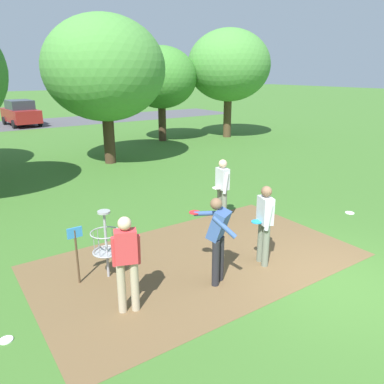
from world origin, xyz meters
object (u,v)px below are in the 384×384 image
(frisbee_far_left, at_px, (350,213))
(parked_car_center_left, at_px, (21,113))
(tree_far_left, at_px, (104,69))
(tree_mid_left, at_px, (161,78))
(frisbee_mid_grass, at_px, (6,340))
(player_throwing, at_px, (218,235))
(disc_golf_basket, at_px, (103,242))
(player_waiting_left, at_px, (264,221))
(tree_mid_right, at_px, (229,66))
(player_foreground_watching, at_px, (127,259))
(player_waiting_right, at_px, (222,187))

(frisbee_far_left, relative_size, parked_car_center_left, 0.06)
(tree_far_left, distance_m, parked_car_center_left, 15.25)
(frisbee_far_left, relative_size, tree_mid_left, 0.05)
(frisbee_mid_grass, xyz_separation_m, frisbee_far_left, (9.10, 0.28, 0.00))
(player_throwing, xyz_separation_m, tree_mid_left, (6.99, 14.07, 2.52))
(tree_mid_left, distance_m, tree_far_left, 5.93)
(frisbee_mid_grass, height_order, parked_car_center_left, parked_car_center_left)
(disc_golf_basket, xyz_separation_m, tree_mid_left, (8.69, 12.68, 2.75))
(disc_golf_basket, distance_m, player_waiting_left, 3.25)
(tree_mid_left, height_order, tree_mid_right, tree_mid_right)
(disc_golf_basket, distance_m, player_throwing, 2.21)
(player_throwing, relative_size, tree_far_left, 0.28)
(player_waiting_left, xyz_separation_m, tree_mid_left, (5.74, 14.02, 2.54))
(tree_mid_left, relative_size, parked_car_center_left, 1.21)
(player_waiting_left, bearing_deg, frisbee_mid_grass, 174.93)
(frisbee_mid_grass, distance_m, tree_mid_left, 17.61)
(disc_golf_basket, height_order, tree_mid_right, tree_mid_right)
(parked_car_center_left, bearing_deg, disc_golf_basket, -97.77)
(frisbee_mid_grass, bearing_deg, tree_mid_right, 40.54)
(disc_golf_basket, height_order, player_foreground_watching, player_foreground_watching)
(frisbee_mid_grass, bearing_deg, player_throwing, -7.56)
(player_waiting_right, bearing_deg, player_foreground_watching, -149.34)
(player_waiting_right, relative_size, tree_mid_right, 0.27)
(player_waiting_left, height_order, frisbee_far_left, player_waiting_left)
(player_waiting_left, xyz_separation_m, tree_far_left, (1.01, 10.47, 2.99))
(player_throwing, xyz_separation_m, tree_mid_right, (10.91, 12.95, 3.18))
(frisbee_mid_grass, relative_size, tree_mid_left, 0.04)
(player_foreground_watching, relative_size, player_waiting_left, 1.00)
(disc_golf_basket, bearing_deg, player_waiting_left, -24.32)
(player_waiting_right, bearing_deg, frisbee_mid_grass, -161.53)
(player_throwing, bearing_deg, frisbee_far_left, 8.05)
(player_throwing, height_order, player_waiting_left, same)
(disc_golf_basket, distance_m, tree_far_left, 10.46)
(player_waiting_right, height_order, tree_mid_left, tree_mid_left)
(player_throwing, distance_m, frisbee_mid_grass, 3.82)
(disc_golf_basket, height_order, parked_car_center_left, parked_car_center_left)
(frisbee_far_left, height_order, tree_mid_left, tree_mid_left)
(player_throwing, bearing_deg, player_foreground_watching, 175.91)
(frisbee_far_left, height_order, tree_mid_right, tree_mid_right)
(player_throwing, distance_m, parked_car_center_left, 25.50)
(player_throwing, height_order, frisbee_mid_grass, player_throwing)
(player_throwing, bearing_deg, tree_mid_right, 49.88)
(tree_mid_right, distance_m, parked_car_center_left, 15.94)
(disc_golf_basket, bearing_deg, player_waiting_right, 15.00)
(disc_golf_basket, bearing_deg, player_throwing, -39.15)
(player_throwing, bearing_deg, disc_golf_basket, 140.85)
(disc_golf_basket, height_order, player_waiting_right, player_waiting_right)
(player_foreground_watching, relative_size, tree_mid_right, 0.27)
(tree_far_left, bearing_deg, frisbee_far_left, -71.98)
(disc_golf_basket, xyz_separation_m, tree_mid_right, (12.61, 11.56, 3.41))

